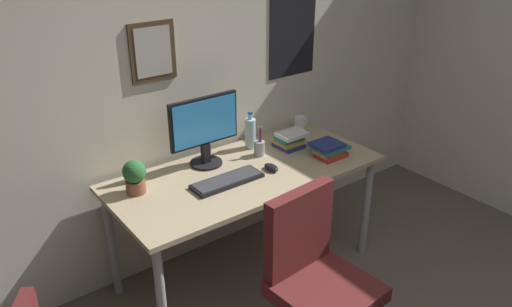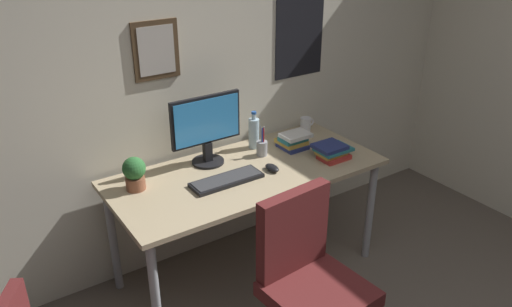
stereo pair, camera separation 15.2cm
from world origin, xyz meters
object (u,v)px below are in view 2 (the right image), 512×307
pen_cup (262,147)px  computer_mouse (272,168)px  keyboard (227,180)px  potted_plant (134,172)px  book_stack_right (332,151)px  water_bottle (254,133)px  monitor (206,127)px  coffee_mug_near (306,124)px  book_stack_left (293,141)px  office_chair (308,275)px

pen_cup → computer_mouse: bearing=-108.6°
keyboard → computer_mouse: (0.30, -0.03, 0.01)m
potted_plant → pen_cup: 0.84m
book_stack_right → water_bottle: bearing=127.5°
monitor → computer_mouse: bearing=-49.3°
coffee_mug_near → book_stack_left: book_stack_left is taller
water_bottle → book_stack_left: (0.21, -0.15, -0.05)m
coffee_mug_near → water_bottle: bearing=-176.1°
monitor → book_stack_left: size_ratio=2.40×
pen_cup → book_stack_right: size_ratio=0.89×
water_bottle → pen_cup: size_ratio=1.26×
book_stack_left → book_stack_right: book_stack_left is taller
keyboard → book_stack_right: bearing=-8.3°
office_chair → monitor: 1.09m
monitor → book_stack_right: bearing=-29.5°
water_bottle → potted_plant: water_bottle is taller
office_chair → book_stack_left: bearing=57.1°
keyboard → computer_mouse: bearing=-5.6°
monitor → computer_mouse: size_ratio=4.18×
computer_mouse → office_chair: bearing=-110.5°
office_chair → potted_plant: (-0.52, 0.91, 0.33)m
coffee_mug_near → computer_mouse: bearing=-146.4°
computer_mouse → potted_plant: potted_plant is taller
water_bottle → coffee_mug_near: water_bottle is taller
monitor → coffee_mug_near: (0.83, 0.06, -0.19)m
coffee_mug_near → office_chair: bearing=-127.9°
monitor → water_bottle: bearing=4.4°
office_chair → monitor: (-0.02, 0.98, 0.47)m
computer_mouse → coffee_mug_near: 0.67m
book_stack_left → coffee_mug_near: bearing=35.5°
book_stack_left → pen_cup: bearing=175.2°
book_stack_right → potted_plant: bearing=164.9°
water_bottle → coffee_mug_near: (0.46, 0.03, -0.06)m
keyboard → coffee_mug_near: coffee_mug_near is taller
potted_plant → book_stack_left: bearing=-2.8°
coffee_mug_near → monitor: bearing=-175.9°
book_stack_right → keyboard: bearing=171.7°
computer_mouse → potted_plant: bearing=162.4°
computer_mouse → keyboard: bearing=174.4°
office_chair → keyboard: office_chair is taller
monitor → book_stack_left: (0.58, -0.12, -0.19)m
monitor → water_bottle: (0.36, 0.03, -0.13)m
computer_mouse → coffee_mug_near: bearing=33.6°
pen_cup → water_bottle: bearing=79.8°
coffee_mug_near → pen_cup: pen_cup is taller
monitor → water_bottle: size_ratio=1.82×
monitor → pen_cup: monitor is taller
computer_mouse → coffee_mug_near: coffee_mug_near is taller
office_chair → book_stack_left: size_ratio=4.95×
book_stack_left → computer_mouse: bearing=-148.0°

